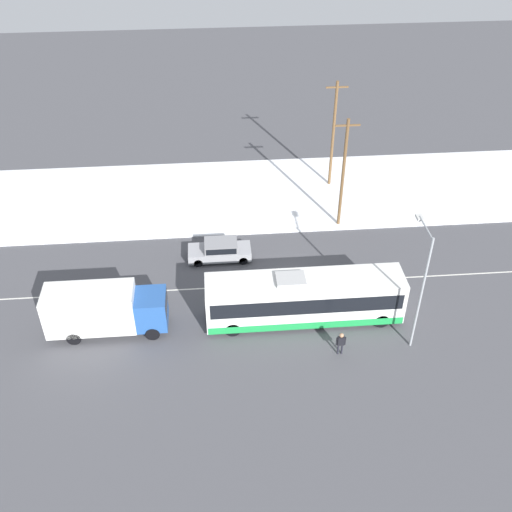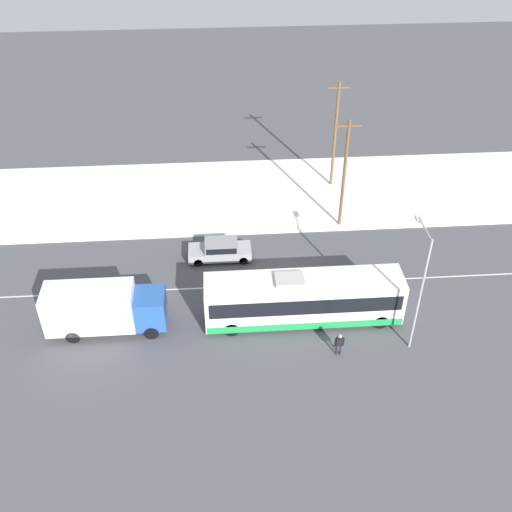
{
  "view_description": "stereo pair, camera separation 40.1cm",
  "coord_description": "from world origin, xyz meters",
  "px_view_note": "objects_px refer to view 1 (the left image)",
  "views": [
    {
      "loc": [
        -5.08,
        -31.63,
        26.61
      ],
      "look_at": [
        -2.29,
        1.54,
        1.4
      ],
      "focal_mm": 42.0,
      "sensor_mm": 36.0,
      "label": 1
    },
    {
      "loc": [
        -4.68,
        -31.66,
        26.61
      ],
      "look_at": [
        -2.29,
        1.54,
        1.4
      ],
      "focal_mm": 42.0,
      "sensor_mm": 36.0,
      "label": 2
    }
  ],
  "objects_px": {
    "city_bus": "(304,299)",
    "sedan_car": "(220,250)",
    "pedestrian_at_stop": "(341,342)",
    "box_truck": "(104,309)",
    "utility_pole_roadside": "(343,173)",
    "utility_pole_snowlot": "(333,134)",
    "streetlamp": "(421,276)"
  },
  "relations": [
    {
      "from": "city_bus",
      "to": "sedan_car",
      "type": "bearing_deg",
      "value": 126.71
    },
    {
      "from": "city_bus",
      "to": "pedestrian_at_stop",
      "type": "xyz_separation_m",
      "value": [
        1.74,
        -3.27,
        -0.67
      ]
    },
    {
      "from": "box_truck",
      "to": "pedestrian_at_stop",
      "type": "relative_size",
      "value": 4.44
    },
    {
      "from": "city_bus",
      "to": "utility_pole_roadside",
      "type": "xyz_separation_m",
      "value": [
        4.34,
        10.49,
        2.99
      ]
    },
    {
      "from": "utility_pole_roadside",
      "to": "utility_pole_snowlot",
      "type": "distance_m",
      "value": 6.24
    },
    {
      "from": "utility_pole_snowlot",
      "to": "box_truck",
      "type": "bearing_deg",
      "value": -135.83
    },
    {
      "from": "streetlamp",
      "to": "utility_pole_snowlot",
      "type": "bearing_deg",
      "value": 94.38
    },
    {
      "from": "streetlamp",
      "to": "utility_pole_roadside",
      "type": "bearing_deg",
      "value": 98.26
    },
    {
      "from": "city_bus",
      "to": "sedan_car",
      "type": "xyz_separation_m",
      "value": [
        -5.1,
        6.84,
        -0.88
      ]
    },
    {
      "from": "utility_pole_snowlot",
      "to": "pedestrian_at_stop",
      "type": "bearing_deg",
      "value": -98.57
    },
    {
      "from": "box_truck",
      "to": "streetlamp",
      "type": "distance_m",
      "value": 19.15
    },
    {
      "from": "sedan_car",
      "to": "utility_pole_roadside",
      "type": "height_order",
      "value": "utility_pole_roadside"
    },
    {
      "from": "streetlamp",
      "to": "utility_pole_snowlot",
      "type": "relative_size",
      "value": 0.87
    },
    {
      "from": "box_truck",
      "to": "sedan_car",
      "type": "bearing_deg",
      "value": 42.92
    },
    {
      "from": "city_bus",
      "to": "utility_pole_roadside",
      "type": "height_order",
      "value": "utility_pole_roadside"
    },
    {
      "from": "city_bus",
      "to": "box_truck",
      "type": "relative_size",
      "value": 1.68
    },
    {
      "from": "utility_pole_roadside",
      "to": "utility_pole_snowlot",
      "type": "xyz_separation_m",
      "value": [
        0.41,
        6.23,
        0.18
      ]
    },
    {
      "from": "city_bus",
      "to": "pedestrian_at_stop",
      "type": "distance_m",
      "value": 3.76
    },
    {
      "from": "sedan_car",
      "to": "streetlamp",
      "type": "xyz_separation_m",
      "value": [
        11.32,
        -9.27,
        4.25
      ]
    },
    {
      "from": "city_bus",
      "to": "utility_pole_roadside",
      "type": "bearing_deg",
      "value": 67.5
    },
    {
      "from": "city_bus",
      "to": "utility_pole_snowlot",
      "type": "xyz_separation_m",
      "value": [
        4.75,
        16.72,
        3.16
      ]
    },
    {
      "from": "box_truck",
      "to": "utility_pole_roadside",
      "type": "distance_m",
      "value": 20.07
    },
    {
      "from": "pedestrian_at_stop",
      "to": "city_bus",
      "type": "bearing_deg",
      "value": 118.08
    },
    {
      "from": "city_bus",
      "to": "utility_pole_snowlot",
      "type": "height_order",
      "value": "utility_pole_snowlot"
    },
    {
      "from": "utility_pole_roadside",
      "to": "city_bus",
      "type": "bearing_deg",
      "value": -112.5
    },
    {
      "from": "box_truck",
      "to": "utility_pole_snowlot",
      "type": "relative_size",
      "value": 0.79
    },
    {
      "from": "utility_pole_roadside",
      "to": "utility_pole_snowlot",
      "type": "height_order",
      "value": "utility_pole_snowlot"
    },
    {
      "from": "streetlamp",
      "to": "utility_pole_roadside",
      "type": "xyz_separation_m",
      "value": [
        -1.88,
        12.92,
        -0.39
      ]
    },
    {
      "from": "city_bus",
      "to": "sedan_car",
      "type": "relative_size",
      "value": 2.73
    },
    {
      "from": "utility_pole_roadside",
      "to": "pedestrian_at_stop",
      "type": "bearing_deg",
      "value": -100.71
    },
    {
      "from": "utility_pole_roadside",
      "to": "streetlamp",
      "type": "bearing_deg",
      "value": -81.74
    },
    {
      "from": "box_truck",
      "to": "pedestrian_at_stop",
      "type": "distance_m",
      "value": 14.62
    }
  ]
}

